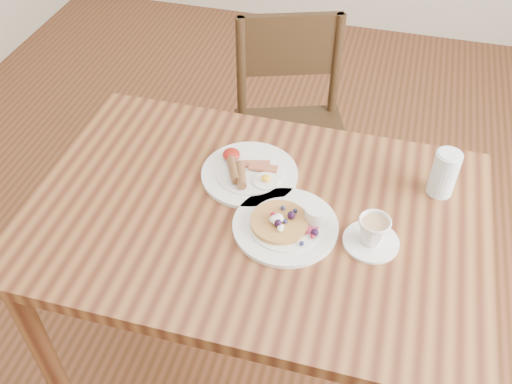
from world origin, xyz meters
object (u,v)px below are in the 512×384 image
chair_far (291,126)px  breakfast_plate (248,172)px  water_glass (444,173)px  dining_table (256,236)px  pancake_plate (288,223)px  teacup_saucer (373,233)px

chair_far → breakfast_plate: size_ratio=3.26×
breakfast_plate → water_glass: 0.53m
dining_table → water_glass: bearing=23.8°
pancake_plate → water_glass: (0.37, 0.24, 0.05)m
dining_table → breakfast_plate: 0.18m
dining_table → pancake_plate: bearing=-20.1°
dining_table → teacup_saucer: size_ratio=8.57×
dining_table → water_glass: size_ratio=9.09×
water_glass → teacup_saucer: bearing=-123.8°
chair_far → water_glass: bearing=116.2°
dining_table → teacup_saucer: (0.30, -0.03, 0.13)m
pancake_plate → breakfast_plate: pancake_plate is taller
chair_far → breakfast_plate: chair_far is taller
breakfast_plate → teacup_saucer: size_ratio=1.93×
dining_table → chair_far: (-0.06, 0.71, -0.16)m
breakfast_plate → teacup_saucer: 0.40m
pancake_plate → teacup_saucer: size_ratio=1.93×
breakfast_plate → water_glass: (0.52, 0.07, 0.05)m
pancake_plate → breakfast_plate: size_ratio=1.00×
teacup_saucer → chair_far: bearing=115.9°
breakfast_plate → teacup_saucer: (0.36, -0.16, 0.02)m
chair_far → pancake_plate: chair_far is taller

